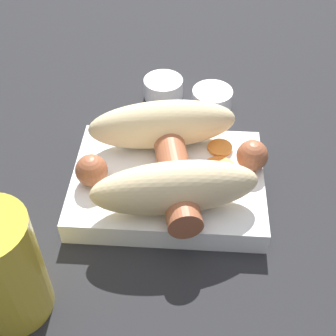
% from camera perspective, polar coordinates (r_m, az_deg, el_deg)
% --- Properties ---
extents(ground_plane, '(3.00, 3.00, 0.00)m').
position_cam_1_polar(ground_plane, '(0.52, -0.00, -2.90)').
color(ground_plane, '#232326').
extents(food_tray, '(0.20, 0.15, 0.03)m').
position_cam_1_polar(food_tray, '(0.51, -0.00, -1.88)').
color(food_tray, white).
rests_on(food_tray, ground_plane).
extents(bread_roll, '(0.19, 0.17, 0.06)m').
position_cam_1_polar(bread_roll, '(0.48, 0.03, 1.73)').
color(bread_roll, beige).
rests_on(bread_roll, food_tray).
extents(sausage, '(0.20, 0.17, 0.03)m').
position_cam_1_polar(sausage, '(0.48, 0.64, 0.63)').
color(sausage, '#9E5638').
rests_on(sausage, food_tray).
extents(pickled_veggies, '(0.04, 0.07, 0.00)m').
position_cam_1_polar(pickled_veggies, '(0.51, 6.29, 0.84)').
color(pickled_veggies, orange).
rests_on(pickled_veggies, food_tray).
extents(condiment_cup_near, '(0.05, 0.05, 0.03)m').
position_cam_1_polar(condiment_cup_near, '(0.62, 5.38, 8.24)').
color(condiment_cup_near, white).
rests_on(condiment_cup_near, ground_plane).
extents(condiment_cup_far, '(0.05, 0.05, 0.03)m').
position_cam_1_polar(condiment_cup_far, '(0.64, -0.57, 9.59)').
color(condiment_cup_far, white).
rests_on(condiment_cup_far, ground_plane).
extents(drink_glass, '(0.07, 0.07, 0.11)m').
position_cam_1_polar(drink_glass, '(0.41, -19.72, -11.54)').
color(drink_glass, gold).
rests_on(drink_glass, ground_plane).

